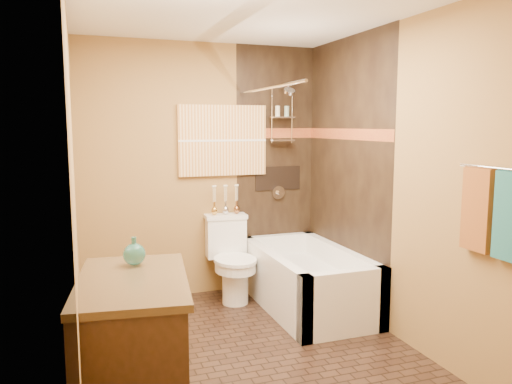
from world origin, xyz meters
name	(u,v)px	position (x,y,z in m)	size (l,w,h in m)	color
floor	(253,354)	(0.00, 0.00, 0.00)	(3.00, 3.00, 0.00)	black
wall_left	(75,197)	(-1.20, 0.00, 1.25)	(0.02, 3.00, 2.50)	olive
wall_right	(395,182)	(1.20, 0.00, 1.25)	(0.02, 3.00, 2.50)	olive
wall_back	(203,171)	(0.00, 1.50, 1.25)	(2.40, 0.02, 2.50)	olive
wall_front	(367,230)	(0.00, -1.50, 1.25)	(2.40, 0.02, 2.50)	olive
ceiling	(253,7)	(0.00, 0.00, 2.50)	(3.00, 3.00, 0.00)	silver
alcove_tile_back	(276,169)	(0.78, 1.49, 1.25)	(0.85, 0.01, 2.50)	black
alcove_tile_right	(346,174)	(1.19, 0.75, 1.25)	(0.01, 1.50, 2.50)	black
mosaic_band_back	(276,133)	(0.78, 1.48, 1.62)	(0.85, 0.01, 0.10)	maroon
mosaic_band_right	(346,134)	(1.18, 0.75, 1.62)	(0.01, 1.50, 0.10)	maroon
alcove_niche	(278,178)	(0.80, 1.48, 1.15)	(0.50, 0.01, 0.25)	black
shower_fixtures	(282,129)	(0.80, 1.38, 1.67)	(0.24, 0.33, 1.16)	silver
curtain_rod	(268,88)	(0.40, 0.75, 2.02)	(0.03, 0.03, 1.55)	silver
towel_bar	(495,168)	(1.15, -1.05, 1.45)	(0.02, 0.02, 0.55)	silver
towel_teal	(511,217)	(1.16, -1.18, 1.18)	(0.05, 0.22, 0.52)	#1C5E58
towel_rust	(477,210)	(1.16, -0.92, 1.18)	(0.05, 0.22, 0.52)	brown
sunset_painting	(223,141)	(0.20, 1.48, 1.55)	(0.90, 0.04, 0.70)	#C8792F
vanity_mirror	(74,164)	(-1.19, -0.59, 1.50)	(0.01, 1.00, 0.90)	white
bathtub	(307,284)	(0.80, 0.75, 0.22)	(0.80, 1.50, 0.55)	white
toilet	(231,258)	(0.20, 1.21, 0.41)	(0.43, 0.62, 0.81)	white
vanity	(133,352)	(-0.92, -0.59, 0.43)	(0.72, 1.04, 0.86)	black
teal_bottle	(134,251)	(-0.87, -0.33, 0.95)	(0.14, 0.14, 0.21)	#236959
bud_vases	(226,199)	(0.20, 1.39, 0.97)	(0.29, 0.06, 0.29)	gold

